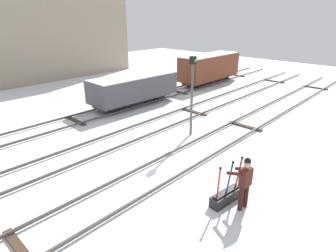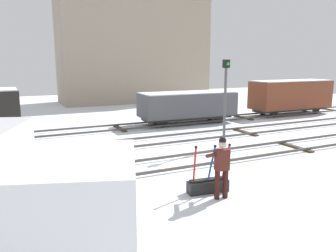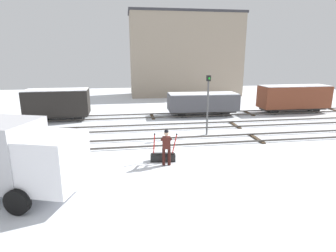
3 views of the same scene
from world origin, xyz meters
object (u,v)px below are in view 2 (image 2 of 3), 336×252
object	(u,v)px
rail_worker	(221,164)
signal_post	(225,94)
freight_car_back_track	(291,95)
freight_car_far_end	(188,105)
switch_lever_frame	(208,184)

from	to	relation	value
rail_worker	signal_post	xyz separation A→B (m)	(3.44, 4.82, 1.38)
freight_car_back_track	freight_car_far_end	xyz separation A→B (m)	(-8.60, 0.00, -0.27)
signal_post	freight_car_far_end	world-z (taller)	signal_post
switch_lever_frame	rail_worker	size ratio (longest dim) A/B	0.82
signal_post	freight_car_back_track	distance (m)	11.65
switch_lever_frame	freight_car_back_track	distance (m)	16.99
switch_lever_frame	freight_car_back_track	size ratio (longest dim) A/B	0.23
switch_lever_frame	freight_car_far_end	size ratio (longest dim) A/B	0.24
switch_lever_frame	freight_car_back_track	world-z (taller)	freight_car_back_track
switch_lever_frame	freight_car_far_end	distance (m)	11.40
rail_worker	freight_car_far_end	distance (m)	11.80
freight_car_back_track	freight_car_far_end	size ratio (longest dim) A/B	1.04
switch_lever_frame	rail_worker	world-z (taller)	rail_worker
rail_worker	switch_lever_frame	bearing A→B (deg)	106.67
freight_car_far_end	rail_worker	bearing A→B (deg)	-112.24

